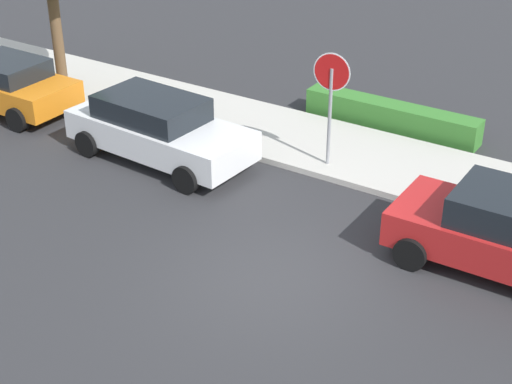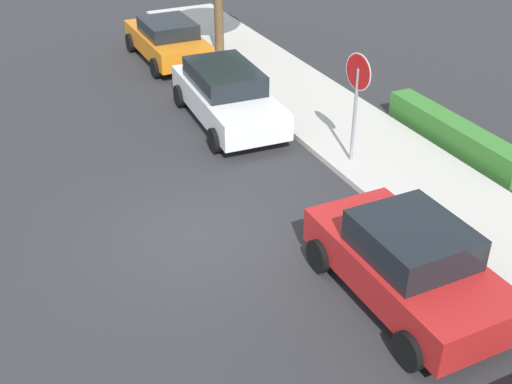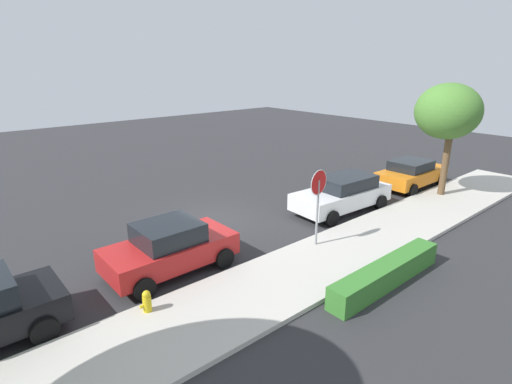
{
  "view_description": "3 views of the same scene",
  "coord_description": "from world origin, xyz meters",
  "px_view_note": "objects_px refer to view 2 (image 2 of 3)",
  "views": [
    {
      "loc": [
        6.21,
        -10.03,
        8.23
      ],
      "look_at": [
        -1.2,
        1.36,
        0.79
      ],
      "focal_mm": 55.0,
      "sensor_mm": 36.0,
      "label": 1
    },
    {
      "loc": [
        10.1,
        -3.51,
        7.42
      ],
      "look_at": [
        0.57,
        1.03,
        1.07
      ],
      "focal_mm": 45.0,
      "sensor_mm": 36.0,
      "label": 2
    },
    {
      "loc": [
        8.46,
        12.59,
        6.13
      ],
      "look_at": [
        -1.34,
        1.11,
        1.18
      ],
      "focal_mm": 28.0,
      "sensor_mm": 36.0,
      "label": 3
    }
  ],
  "objects_px": {
    "stop_sign": "(357,89)",
    "parked_car_red": "(408,263)",
    "parked_car_orange": "(167,40)",
    "parked_car_white": "(227,95)"
  },
  "relations": [
    {
      "from": "parked_car_white",
      "to": "parked_car_orange",
      "type": "bearing_deg",
      "value": 178.44
    },
    {
      "from": "stop_sign",
      "to": "parked_car_orange",
      "type": "bearing_deg",
      "value": -170.25
    },
    {
      "from": "stop_sign",
      "to": "parked_car_white",
      "type": "xyz_separation_m",
      "value": [
        -3.58,
        -1.69,
        -1.16
      ]
    },
    {
      "from": "parked_car_red",
      "to": "parked_car_orange",
      "type": "distance_m",
      "value": 13.56
    },
    {
      "from": "parked_car_orange",
      "to": "parked_car_red",
      "type": "bearing_deg",
      "value": -1.25
    },
    {
      "from": "parked_car_red",
      "to": "parked_car_orange",
      "type": "bearing_deg",
      "value": 178.75
    },
    {
      "from": "parked_car_red",
      "to": "parked_car_orange",
      "type": "relative_size",
      "value": 0.94
    },
    {
      "from": "stop_sign",
      "to": "parked_car_red",
      "type": "bearing_deg",
      "value": -21.96
    },
    {
      "from": "stop_sign",
      "to": "parked_car_red",
      "type": "relative_size",
      "value": 0.71
    },
    {
      "from": "stop_sign",
      "to": "parked_car_white",
      "type": "bearing_deg",
      "value": -154.71
    }
  ]
}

